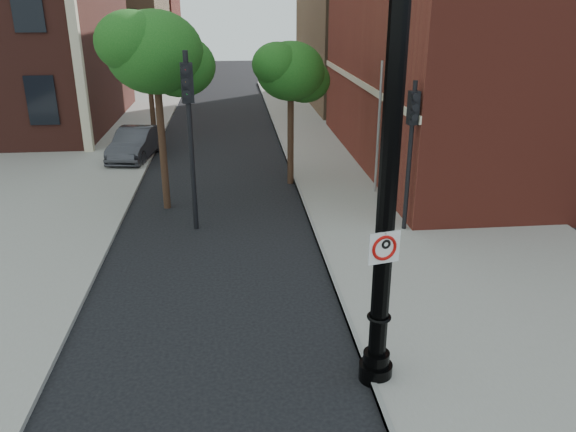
{
  "coord_description": "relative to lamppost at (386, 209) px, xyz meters",
  "views": [
    {
      "loc": [
        -0.38,
        -9.34,
        6.67
      ],
      "look_at": [
        0.78,
        2.0,
        2.29
      ],
      "focal_mm": 35.0,
      "sensor_mm": 36.0,
      "label": 1
    }
  ],
  "objects": [
    {
      "name": "street_tree_b",
      "position": [
        -6.33,
        19.52,
        0.62
      ],
      "size": [
        2.84,
        2.57,
        5.12
      ],
      "color": "black",
      "rests_on": "ground"
    },
    {
      "name": "ground",
      "position": [
        -2.15,
        0.76,
        -3.42
      ],
      "size": [
        120.0,
        120.0,
        0.0
      ],
      "primitive_type": "plane",
      "color": "black",
      "rests_on": "ground"
    },
    {
      "name": "street_tree_a",
      "position": [
        -4.79,
        9.98,
        1.69
      ],
      "size": [
        3.58,
        3.24,
        6.46
      ],
      "color": "black",
      "rests_on": "ground"
    },
    {
      "name": "parked_car",
      "position": [
        -6.84,
        16.6,
        -2.72
      ],
      "size": [
        2.07,
        4.41,
        1.4
      ],
      "primitive_type": "imported",
      "rotation": [
        0.0,
        0.0,
        -0.14
      ],
      "color": "#2F2F34",
      "rests_on": "ground"
    },
    {
      "name": "curb_edge",
      "position": [
        -0.1,
        10.76,
        -3.35
      ],
      "size": [
        0.1,
        60.0,
        0.14
      ],
      "primitive_type": "cube",
      "color": "gray",
      "rests_on": "ground"
    },
    {
      "name": "no_parking_sign",
      "position": [
        -0.04,
        -0.18,
        -0.61
      ],
      "size": [
        0.56,
        0.16,
        0.57
      ],
      "rotation": [
        0.0,
        0.0,
        0.23
      ],
      "color": "white",
      "rests_on": "ground"
    },
    {
      "name": "traffic_signal_left",
      "position": [
        -3.75,
        7.89,
        0.21
      ],
      "size": [
        0.38,
        0.46,
        5.38
      ],
      "rotation": [
        0.0,
        0.0,
        0.15
      ],
      "color": "black",
      "rests_on": "ground"
    },
    {
      "name": "street_tree_c",
      "position": [
        -0.27,
        12.31,
        0.8
      ],
      "size": [
        2.97,
        2.68,
        5.35
      ],
      "color": "black",
      "rests_on": "ground"
    },
    {
      "name": "bg_building_red",
      "position": [
        -14.15,
        58.76,
        1.58
      ],
      "size": [
        12.0,
        12.0,
        10.0
      ],
      "primitive_type": "cube",
      "color": "maroon",
      "rests_on": "ground"
    },
    {
      "name": "traffic_signal_right",
      "position": [
        2.65,
        6.96,
        -0.32
      ],
      "size": [
        0.31,
        0.39,
        4.59
      ],
      "rotation": [
        0.0,
        0.0,
        0.1
      ],
      "color": "black",
      "rests_on": "ground"
    },
    {
      "name": "utility_pole",
      "position": [
        2.65,
        10.61,
        -1.02
      ],
      "size": [
        0.1,
        0.1,
        4.78
      ],
      "primitive_type": "cylinder",
      "color": "#999999",
      "rests_on": "ground"
    },
    {
      "name": "sidewalk_right",
      "position": [
        3.85,
        10.76,
        -3.36
      ],
      "size": [
        8.0,
        60.0,
        0.12
      ],
      "primitive_type": "cube",
      "color": "gray",
      "rests_on": "ground"
    },
    {
      "name": "sidewalk_left",
      "position": [
        -11.15,
        18.76,
        -3.36
      ],
      "size": [
        10.0,
        50.0,
        0.12
      ],
      "primitive_type": "cube",
      "color": "gray",
      "rests_on": "ground"
    },
    {
      "name": "lamppost",
      "position": [
        0.0,
        0.0,
        0.0
      ],
      "size": [
        0.63,
        0.63,
        7.39
      ],
      "color": "black",
      "rests_on": "ground"
    },
    {
      "name": "bg_building_tan_a",
      "position": [
        -14.15,
        44.76,
        2.58
      ],
      "size": [
        12.0,
        12.0,
        12.0
      ],
      "primitive_type": "cube",
      "color": "#806246",
      "rests_on": "ground"
    }
  ]
}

